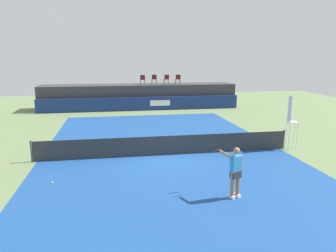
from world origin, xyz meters
The scene contains 14 objects.
ground_plane centered at (0.00, 3.00, 0.00)m, with size 48.00×48.00×0.00m, color #6B7F51.
court_inner centered at (0.00, 0.00, 0.00)m, with size 12.00×22.00×0.00m, color #1C478C.
sponsor_wall centered at (0.01, 13.50, 0.60)m, with size 18.00×0.22×1.20m.
spectator_platform centered at (0.00, 15.30, 1.10)m, with size 18.00×2.80×2.20m, color #38383D.
spectator_chair_far_left centered at (0.31, 14.96, 2.69)m, with size 0.47×0.47×0.89m.
spectator_chair_left centered at (1.44, 15.34, 2.69)m, with size 0.47×0.47×0.89m.
spectator_chair_center centered at (2.59, 15.11, 2.69)m, with size 0.45×0.45×0.89m.
spectator_chair_right centered at (3.67, 15.00, 2.69)m, with size 0.47×0.47×0.89m.
umpire_chair centered at (6.53, 0.02, 1.59)m, with size 0.51×0.51×2.76m.
tennis_net centered at (0.00, 0.00, 0.47)m, with size 12.40×0.02×0.95m, color #2D2D2D.
net_post_near centered at (-6.20, 0.00, 0.50)m, with size 0.10×0.10×1.00m, color #4C4C51.
net_post_far centered at (6.20, 0.00, 0.50)m, with size 0.10×0.10×1.00m, color #4C4C51.
tennis_player centered at (1.47, -5.18, 0.96)m, with size 0.96×1.09×1.77m.
tennis_ball centered at (-4.85, -2.87, 0.04)m, with size 0.07×0.07×0.07m, color #D8EA33.
Camera 1 is at (-2.48, -14.73, 4.66)m, focal length 34.03 mm.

